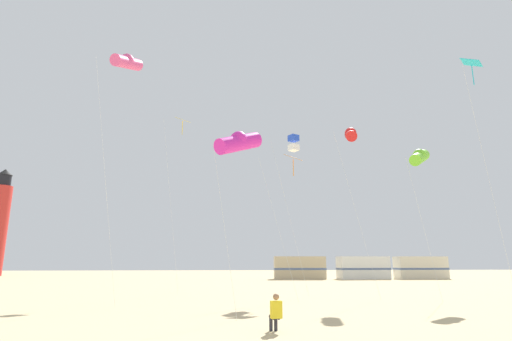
# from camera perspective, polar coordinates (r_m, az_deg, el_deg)

# --- Properties ---
(kite_flyer_standing) EXTENTS (0.38, 0.54, 1.16)m
(kite_flyer_standing) POSITION_cam_1_polar(r_m,az_deg,el_deg) (13.26, 2.78, -19.36)
(kite_flyer_standing) COLOR yellow
(kite_flyer_standing) RESTS_ON ground
(kite_box_blue) EXTENTS (2.15, 2.11, 10.95)m
(kite_box_blue) POSITION_cam_1_polar(r_m,az_deg,el_deg) (28.73, 5.35, 3.87)
(kite_box_blue) COLOR silver
(kite_box_blue) RESTS_ON ground
(kite_diamond_orange) EXTENTS (2.79, 2.79, 8.80)m
(kite_diamond_orange) POSITION_cam_1_polar(r_m,az_deg,el_deg) (25.46, 5.15, 1.13)
(kite_diamond_orange) COLOR silver
(kite_diamond_orange) RESTS_ON ground
(kite_tube_scarlet) EXTENTS (2.17, 2.70, 10.94)m
(kite_tube_scarlet) POSITION_cam_1_polar(r_m,az_deg,el_deg) (27.10, 13.29, 4.94)
(kite_tube_scarlet) COLOR silver
(kite_tube_scarlet) RESTS_ON ground
(kite_tube_magenta) EXTENTS (2.31, 2.23, 7.94)m
(kite_tube_magenta) POSITION_cam_1_polar(r_m,az_deg,el_deg) (17.63, -2.47, 4.03)
(kite_tube_magenta) COLOR silver
(kite_tube_magenta) RESTS_ON ground
(kite_diamond_cyan) EXTENTS (1.28, 1.28, 11.92)m
(kite_diamond_cyan) POSITION_cam_1_polar(r_m,az_deg,el_deg) (22.82, 28.40, 12.12)
(kite_diamond_cyan) COLOR silver
(kite_diamond_cyan) RESTS_ON ground
(kite_tube_rainbow) EXTENTS (2.32, 2.85, 14.17)m
(kite_tube_rainbow) POSITION_cam_1_polar(r_m,az_deg,el_deg) (25.30, -17.83, 14.45)
(kite_tube_rainbow) COLOR silver
(kite_tube_rainbow) RESTS_ON ground
(kite_diamond_gold) EXTENTS (2.02, 2.02, 12.93)m
(kite_diamond_gold) POSITION_cam_1_polar(r_m,az_deg,el_deg) (31.16, -10.52, 6.02)
(kite_diamond_gold) COLOR silver
(kite_diamond_gold) RESTS_ON ground
(kite_tube_lime) EXTENTS (2.17, 2.34, 9.05)m
(kite_tube_lime) POSITION_cam_1_polar(r_m,az_deg,el_deg) (26.34, 22.19, 1.80)
(kite_tube_lime) COLOR silver
(kite_tube_lime) RESTS_ON ground
(rv_van_tan) EXTENTS (6.59, 2.79, 2.80)m
(rv_van_tan) POSITION_cam_1_polar(r_m,az_deg,el_deg) (52.66, 6.20, -13.57)
(rv_van_tan) COLOR #C6B28C
(rv_van_tan) RESTS_ON ground
(rv_van_white) EXTENTS (6.58, 2.75, 2.80)m
(rv_van_white) POSITION_cam_1_polar(r_m,az_deg,el_deg) (54.26, 14.95, -13.19)
(rv_van_white) COLOR white
(rv_van_white) RESTS_ON ground
(rv_van_cream) EXTENTS (6.46, 2.39, 2.80)m
(rv_van_cream) POSITION_cam_1_polar(r_m,az_deg,el_deg) (57.36, 22.32, -12.64)
(rv_van_cream) COLOR beige
(rv_van_cream) RESTS_ON ground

